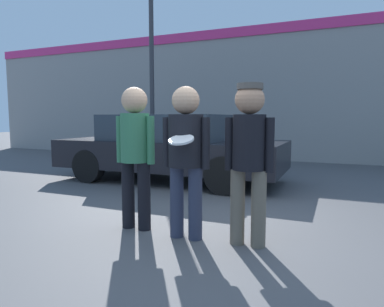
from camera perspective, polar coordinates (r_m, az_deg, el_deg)
ground_plane at (r=4.03m, az=3.06°, el=-13.01°), size 56.00×56.00×0.00m
storefront_building at (r=10.88m, az=16.45°, el=9.83°), size 24.00×0.22×4.14m
person_left at (r=4.03m, az=-9.45°, el=1.21°), size 0.50×0.33×1.66m
person_middle_with_frisbee at (r=3.65m, az=-1.05°, el=0.78°), size 0.54×0.58×1.64m
person_right at (r=3.48m, az=9.46°, el=0.53°), size 0.50×0.33×1.65m
parked_car_near at (r=7.16m, az=-3.82°, el=1.09°), size 4.66×1.90×1.38m
street_lamp at (r=9.31m, az=-5.42°, el=19.76°), size 1.38×0.35×5.74m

